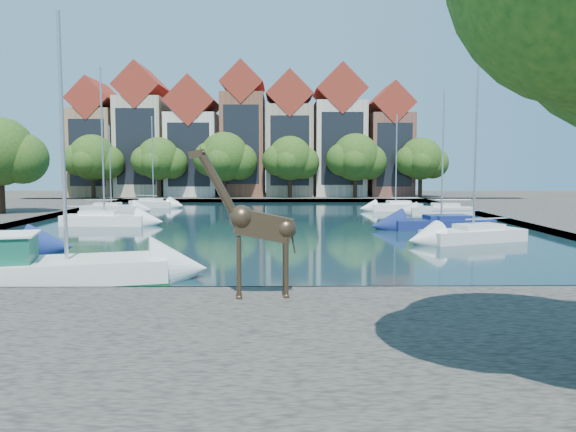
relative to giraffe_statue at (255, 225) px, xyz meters
The scene contains 27 objects.
ground 3.09m from the giraffe_statue, 96.47° to the left, with size 160.00×160.00×0.00m, color #38332B.
water_basin 25.66m from the giraffe_statue, 90.39° to the left, with size 38.00×50.00×0.08m, color black.
near_quay 5.99m from the giraffe_statue, 91.81° to the right, with size 50.00×14.00×0.50m, color #4F4A44.
far_quay 57.58m from the giraffe_statue, 90.17° to the left, with size 60.00×16.00×0.50m, color #4F4A44.
townhouse_west_end 62.18m from the giraffe_statue, 111.95° to the left, with size 5.44×9.18×14.93m.
townhouse_west_mid 60.28m from the giraffe_statue, 106.63° to the left, with size 5.94×9.18×16.79m.
townhouse_west_inner 58.68m from the giraffe_statue, 100.51° to the left, with size 6.43×9.18×15.15m.
townhouse_center 57.94m from the giraffe_statue, 94.15° to the left, with size 5.44×9.18×16.93m.
townhouse_east_inner 57.76m from the giraffe_statue, 88.18° to the left, with size 5.94×9.18×15.79m.
townhouse_east_mid 58.37m from the giraffe_statue, 81.76° to the left, with size 6.43×9.18×16.65m.
townhouse_east_end 59.56m from the giraffe_statue, 75.54° to the left, with size 5.44×9.18×14.43m.
far_tree_far_west 56.56m from the giraffe_statue, 112.99° to the left, with size 7.28×5.60×7.68m.
far_tree_west 53.94m from the giraffe_statue, 105.14° to the left, with size 6.76×5.20×7.36m.
far_tree_mid_west 52.44m from the giraffe_statue, 96.65° to the left, with size 7.80×6.00×8.00m.
far_tree_mid_east 52.11m from the giraffe_statue, 87.88° to the left, with size 7.02×5.40×7.52m.
far_tree_east 53.02m from the giraffe_statue, 79.19° to the left, with size 7.54×5.80×7.84m.
far_tree_far_east 55.07m from the giraffe_statue, 70.99° to the left, with size 6.76×5.20×7.36m.
side_tree_left_far 36.96m from the giraffe_statue, 126.78° to the left, with size 7.28×5.60×7.88m.
giraffe_statue is the anchor object (origin of this frame).
motorsailer 9.34m from the giraffe_statue, 157.89° to the left, with size 9.70×5.05×9.83m.
sailboat_left_c 27.30m from the giraffe_statue, 116.55° to the left, with size 6.02×2.25×11.34m.
sailboat_left_d 39.08m from the giraffe_statue, 112.88° to the left, with size 5.39×2.05×8.07m.
sailboat_left_e 44.28m from the giraffe_statue, 106.66° to the left, with size 5.33×3.58×9.45m.
sailboat_right_a 19.41m from the giraffe_statue, 52.22° to the left, with size 6.39×4.07×11.15m.
sailboat_right_b 24.85m from the giraffe_statue, 61.47° to the left, with size 7.10×3.11×9.28m.
sailboat_right_c 35.50m from the giraffe_statue, 65.27° to the left, with size 5.45×2.36×10.78m.
sailboat_right_d 39.19m from the giraffe_statue, 72.41° to the left, with size 5.13×2.38×9.22m.
Camera 1 is at (0.95, -18.18, 4.47)m, focal length 35.00 mm.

